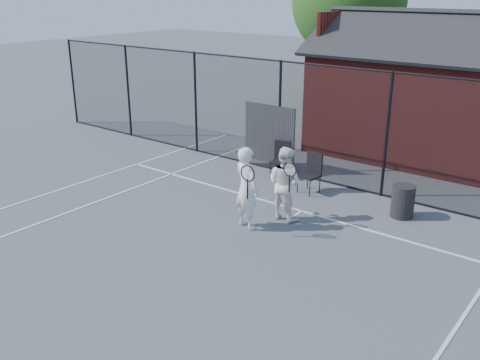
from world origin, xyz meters
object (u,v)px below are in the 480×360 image
Objects in this scene: player_back at (285,183)px; waste_bin at (403,201)px; chair_right at (309,174)px; player_front at (246,188)px; clubhouse at (427,101)px; chair_left at (280,160)px.

waste_bin is at bearing 39.09° from player_back.
player_front is at bearing -81.84° from chair_right.
clubhouse is 8.95× the size of waste_bin.
chair_left is 3.60m from waste_bin.
player_back is 2.64m from waste_bin.
clubhouse is at bearing 84.37° from player_back.
clubhouse is 5.24m from waste_bin.
player_front reaches higher than chair_left.
player_back is 1.71m from chair_right.
player_back is at bearing -140.91° from waste_bin.
player_back is at bearing -65.56° from chair_left.
chair_left is at bearing -116.51° from clubhouse.
player_back is (0.35, 0.89, -0.07)m from player_front.
player_front is at bearing -111.54° from player_back.
clubhouse is 7.53m from player_front.
chair_right reaches higher than waste_bin.
chair_left is 1.30m from chair_right.
clubhouse is 4.03× the size of player_back.
waste_bin is (2.37, 2.53, -0.52)m from player_front.
chair_right is 1.32× the size of waste_bin.
chair_right is (-0.00, 2.53, -0.40)m from player_front.
player_front is 1.83× the size of chair_right.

